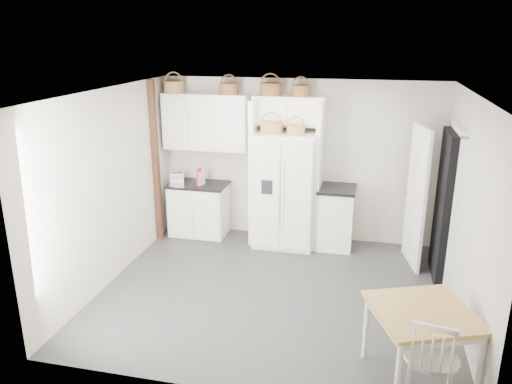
# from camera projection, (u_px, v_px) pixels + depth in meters

# --- Properties ---
(floor) EXTENTS (4.50, 4.50, 0.00)m
(floor) POSITION_uv_depth(u_px,v_px,m) (274.00, 292.00, 6.60)
(floor) COLOR #3B3B3B
(floor) RESTS_ON ground
(ceiling) EXTENTS (4.50, 4.50, 0.00)m
(ceiling) POSITION_uv_depth(u_px,v_px,m) (277.00, 93.00, 5.81)
(ceiling) COLOR white
(ceiling) RESTS_ON wall_back
(wall_back) EXTENTS (4.50, 0.00, 4.50)m
(wall_back) POSITION_uv_depth(u_px,v_px,m) (299.00, 160.00, 8.06)
(wall_back) COLOR beige
(wall_back) RESTS_ON floor
(wall_left) EXTENTS (0.00, 4.00, 4.00)m
(wall_left) POSITION_uv_depth(u_px,v_px,m) (111.00, 187.00, 6.68)
(wall_left) COLOR beige
(wall_left) RESTS_ON floor
(wall_right) EXTENTS (0.00, 4.00, 4.00)m
(wall_right) POSITION_uv_depth(u_px,v_px,m) (468.00, 213.00, 5.72)
(wall_right) COLOR beige
(wall_right) RESTS_ON floor
(refrigerator) EXTENTS (0.94, 0.75, 1.82)m
(refrigerator) POSITION_uv_depth(u_px,v_px,m) (285.00, 190.00, 7.87)
(refrigerator) COLOR white
(refrigerator) RESTS_ON floor
(base_cab_left) EXTENTS (0.92, 0.58, 0.85)m
(base_cab_left) POSITION_uv_depth(u_px,v_px,m) (199.00, 210.00, 8.39)
(base_cab_left) COLOR white
(base_cab_left) RESTS_ON floor
(base_cab_right) EXTENTS (0.53, 0.64, 0.94)m
(base_cab_right) POSITION_uv_depth(u_px,v_px,m) (336.00, 218.00, 7.89)
(base_cab_right) COLOR white
(base_cab_right) RESTS_ON floor
(dining_table) EXTENTS (1.18, 1.18, 0.76)m
(dining_table) POSITION_uv_depth(u_px,v_px,m) (420.00, 345.00, 4.84)
(dining_table) COLOR #AC893B
(dining_table) RESTS_ON floor
(windsor_chair) EXTENTS (0.55, 0.52, 0.99)m
(windsor_chair) POSITION_uv_depth(u_px,v_px,m) (432.00, 359.00, 4.44)
(windsor_chair) COLOR white
(windsor_chair) RESTS_ON floor
(counter_left) EXTENTS (0.96, 0.62, 0.04)m
(counter_left) POSITION_uv_depth(u_px,v_px,m) (198.00, 184.00, 8.26)
(counter_left) COLOR black
(counter_left) RESTS_ON base_cab_left
(counter_right) EXTENTS (0.58, 0.68, 0.04)m
(counter_right) POSITION_uv_depth(u_px,v_px,m) (337.00, 188.00, 7.74)
(counter_right) COLOR black
(counter_right) RESTS_ON base_cab_right
(toaster) EXTENTS (0.25, 0.17, 0.16)m
(toaster) POSITION_uv_depth(u_px,v_px,m) (177.00, 177.00, 8.31)
(toaster) COLOR silver
(toaster) RESTS_ON counter_left
(cookbook_red) EXTENTS (0.05, 0.18, 0.27)m
(cookbook_red) POSITION_uv_depth(u_px,v_px,m) (199.00, 177.00, 8.13)
(cookbook_red) COLOR red
(cookbook_red) RESTS_ON counter_left
(cookbook_cream) EXTENTS (0.07, 0.16, 0.23)m
(cookbook_cream) POSITION_uv_depth(u_px,v_px,m) (202.00, 178.00, 8.12)
(cookbook_cream) COLOR beige
(cookbook_cream) RESTS_ON counter_left
(basket_upper_a) EXTENTS (0.33, 0.33, 0.18)m
(basket_upper_a) POSITION_uv_depth(u_px,v_px,m) (174.00, 87.00, 7.99)
(basket_upper_a) COLOR #9F6E42
(basket_upper_a) RESTS_ON upper_cabinet
(basket_upper_c) EXTENTS (0.30, 0.30, 0.17)m
(basket_upper_c) POSITION_uv_depth(u_px,v_px,m) (229.00, 89.00, 7.79)
(basket_upper_c) COLOR brown
(basket_upper_c) RESTS_ON upper_cabinet
(basket_bridge_a) EXTENTS (0.33, 0.33, 0.19)m
(basket_bridge_a) POSITION_uv_depth(u_px,v_px,m) (270.00, 89.00, 7.65)
(basket_bridge_a) COLOR brown
(basket_bridge_a) RESTS_ON bridge_cabinet
(basket_bridge_b) EXTENTS (0.29, 0.29, 0.17)m
(basket_bridge_b) POSITION_uv_depth(u_px,v_px,m) (301.00, 91.00, 7.55)
(basket_bridge_b) COLOR brown
(basket_bridge_b) RESTS_ON bridge_cabinet
(basket_fridge_a) EXTENTS (0.34, 0.34, 0.18)m
(basket_fridge_a) POSITION_uv_depth(u_px,v_px,m) (271.00, 128.00, 7.52)
(basket_fridge_a) COLOR #9F6E42
(basket_fridge_a) RESTS_ON refrigerator
(basket_fridge_b) EXTENTS (0.27, 0.27, 0.15)m
(basket_fridge_b) POSITION_uv_depth(u_px,v_px,m) (296.00, 130.00, 7.45)
(basket_fridge_b) COLOR #9F6E42
(basket_fridge_b) RESTS_ON refrigerator
(upper_cabinet) EXTENTS (1.40, 0.34, 0.90)m
(upper_cabinet) POSITION_uv_depth(u_px,v_px,m) (206.00, 122.00, 8.04)
(upper_cabinet) COLOR white
(upper_cabinet) RESTS_ON wall_back
(bridge_cabinet) EXTENTS (1.12, 0.34, 0.45)m
(bridge_cabinet) POSITION_uv_depth(u_px,v_px,m) (289.00, 111.00, 7.68)
(bridge_cabinet) COLOR white
(bridge_cabinet) RESTS_ON wall_back
(fridge_panel_left) EXTENTS (0.08, 0.60, 2.30)m
(fridge_panel_left) POSITION_uv_depth(u_px,v_px,m) (255.00, 172.00, 7.97)
(fridge_panel_left) COLOR white
(fridge_panel_left) RESTS_ON floor
(fridge_panel_right) EXTENTS (0.08, 0.60, 2.30)m
(fridge_panel_right) POSITION_uv_depth(u_px,v_px,m) (319.00, 176.00, 7.75)
(fridge_panel_right) COLOR white
(fridge_panel_right) RESTS_ON floor
(trim_post) EXTENTS (0.09, 0.09, 2.60)m
(trim_post) POSITION_uv_depth(u_px,v_px,m) (156.00, 163.00, 7.93)
(trim_post) COLOR black
(trim_post) RESTS_ON floor
(doorway_void) EXTENTS (0.18, 0.85, 2.05)m
(doorway_void) POSITION_uv_depth(u_px,v_px,m) (446.00, 206.00, 6.75)
(doorway_void) COLOR black
(doorway_void) RESTS_ON floor
(door_slab) EXTENTS (0.21, 0.79, 2.05)m
(door_slab) POSITION_uv_depth(u_px,v_px,m) (416.00, 197.00, 7.14)
(door_slab) COLOR white
(door_slab) RESTS_ON floor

